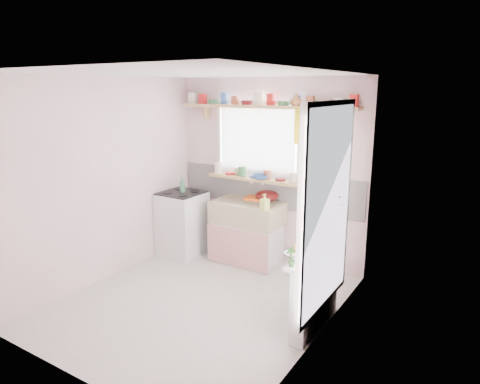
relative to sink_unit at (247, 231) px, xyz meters
The scene contains 19 objects.
room 1.31m from the sink_unit, 28.17° to the right, with size 3.20×3.20×3.20m.
sink_unit is the anchor object (origin of this frame).
cooker 0.98m from the sink_unit, 165.62° to the right, with size 0.58×0.58×0.93m.
radiator_ledge 1.82m from the sink_unit, 37.05° to the right, with size 0.22×0.95×0.78m.
windowsill 0.73m from the sink_unit, 90.00° to the left, with size 1.40×0.22×0.04m, color tan.
pine_shelf 1.70m from the sink_unit, 49.64° to the left, with size 2.52×0.24×0.04m, color tan.
shelf_crockery 1.78m from the sink_unit, 49.64° to the left, with size 2.47×0.11×0.12m.
sill_crockery 0.81m from the sink_unit, 95.28° to the left, with size 1.35×0.11×0.12m.
dish_tray 0.49m from the sink_unit, 75.16° to the left, with size 0.35×0.26×0.03m, color orange.
colander 0.57m from the sink_unit, 46.71° to the left, with size 0.33×0.33×0.15m, color #560E0F.
jade_plant 1.65m from the sink_unit, 27.02° to the right, with size 0.51×0.44×0.56m, color #33712D.
fruit_bowl 1.92m from the sink_unit, 43.65° to the right, with size 0.27×0.27×0.07m, color white.
herb_pot 2.07m from the sink_unit, 47.68° to the right, with size 0.10×0.07×0.19m, color #2F5923.
soap_bottle_sink 0.67m from the sink_unit, 27.29° to the right, with size 0.09×0.09×0.20m, color #E0F46C.
sill_cup 0.87m from the sink_unit, 141.16° to the left, with size 0.13×0.13×0.10m, color white.
sill_bowl 0.78m from the sink_unit, 42.90° to the left, with size 0.22×0.22×0.07m, color #2D5095.
shelf_vase 1.89m from the sink_unit, 10.60° to the left, with size 0.15×0.15×0.16m, color #A36032.
cooker_bottle 1.13m from the sink_unit, 166.27° to the right, with size 0.08×0.08×0.21m, color #3D7A53.
fruit 1.93m from the sink_unit, 43.39° to the right, with size 0.20×0.14×0.10m.
Camera 1 is at (2.73, -3.51, 2.35)m, focal length 32.00 mm.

